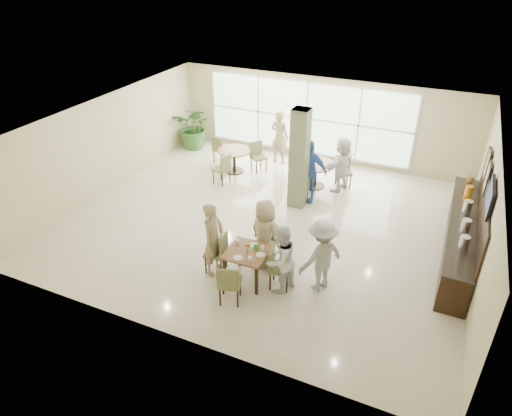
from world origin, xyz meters
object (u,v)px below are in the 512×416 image
at_px(buffet_counter, 462,234).
at_px(adult_b, 342,164).
at_px(adult_a, 308,171).
at_px(main_table, 248,255).
at_px(teen_far, 265,234).
at_px(teen_standing, 321,255).
at_px(round_table_left, 234,155).
at_px(potted_plant, 195,127).
at_px(teen_left, 213,239).
at_px(round_table_right, 316,169).
at_px(teen_right, 280,259).
at_px(adult_standing, 280,137).

xyz_separation_m(buffet_counter, adult_b, (-3.45, 2.09, 0.27)).
distance_m(buffet_counter, adult_b, 4.04).
xyz_separation_m(buffet_counter, adult_a, (-4.15, 1.05, 0.37)).
height_order(main_table, adult_a, adult_a).
xyz_separation_m(teen_far, teen_standing, (1.40, -0.28, -0.00)).
xyz_separation_m(round_table_left, teen_far, (2.85, -4.16, 0.26)).
bearing_deg(buffet_counter, round_table_left, 164.39).
relative_size(round_table_left, adult_b, 0.65).
bearing_deg(adult_a, teen_far, -91.48).
relative_size(main_table, potted_plant, 0.57).
height_order(round_table_left, teen_left, teen_left).
relative_size(round_table_right, teen_far, 0.69).
bearing_deg(round_table_right, buffet_counter, -25.44).
bearing_deg(potted_plant, teen_far, -46.99).
bearing_deg(teen_left, main_table, -83.85).
distance_m(teen_left, adult_a, 4.07).
distance_m(potted_plant, adult_b, 5.72).
distance_m(round_table_right, teen_right, 4.99).
xyz_separation_m(teen_far, adult_standing, (-1.80, 5.43, 0.07)).
relative_size(teen_left, teen_standing, 1.04).
bearing_deg(round_table_left, adult_a, -17.67).
distance_m(round_table_left, adult_a, 2.90).
bearing_deg(teen_standing, adult_a, -123.05).
height_order(main_table, adult_standing, adult_standing).
xyz_separation_m(teen_standing, adult_standing, (-3.19, 5.71, 0.08)).
height_order(teen_right, adult_a, adult_a).
xyz_separation_m(teen_far, adult_b, (0.60, 4.33, -0.00)).
distance_m(teen_far, adult_b, 4.37).
height_order(teen_left, teen_right, teen_left).
bearing_deg(round_table_left, main_table, -60.46).
distance_m(teen_left, adult_b, 5.26).
height_order(buffet_counter, teen_right, buffet_counter).
relative_size(buffet_counter, teen_right, 3.00).
bearing_deg(main_table, round_table_right, 90.42).
bearing_deg(potted_plant, teen_left, -55.99).
distance_m(round_table_left, potted_plant, 2.50).
bearing_deg(potted_plant, round_table_left, -29.31).
bearing_deg(main_table, adult_a, 89.89).
relative_size(teen_left, adult_b, 1.04).
xyz_separation_m(round_table_left, buffet_counter, (6.90, -1.93, -0.02)).
height_order(round_table_right, teen_right, teen_right).
relative_size(round_table_right, adult_standing, 0.63).
bearing_deg(round_table_right, teen_standing, -71.11).
distance_m(potted_plant, teen_far, 7.36).
distance_m(potted_plant, adult_a, 5.35).
distance_m(buffet_counter, teen_standing, 3.66).
distance_m(teen_right, adult_b, 5.02).
xyz_separation_m(adult_a, adult_b, (0.70, 1.04, -0.10)).
xyz_separation_m(teen_standing, adult_a, (-1.50, 3.56, 0.10)).
xyz_separation_m(adult_b, adult_standing, (-2.40, 1.10, 0.08)).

